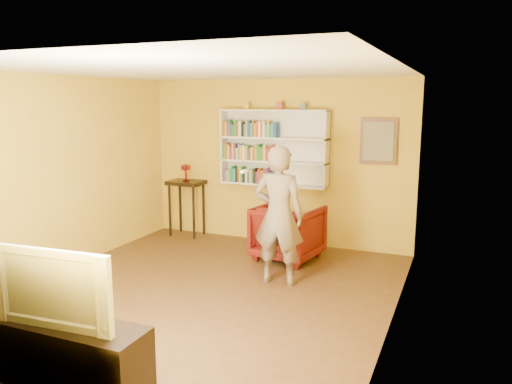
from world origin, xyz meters
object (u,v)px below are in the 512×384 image
(console_table, at_px, (186,190))
(tv_cabinet, at_px, (64,352))
(bookshelf, at_px, (275,148))
(television, at_px, (59,284))
(person, at_px, (279,215))
(ruby_lustre, at_px, (186,169))
(armchair, at_px, (288,232))

(console_table, height_order, tv_cabinet, console_table)
(bookshelf, distance_m, tv_cabinet, 4.85)
(tv_cabinet, bearing_deg, console_table, 108.10)
(bookshelf, bearing_deg, television, -91.51)
(person, bearing_deg, tv_cabinet, 69.68)
(ruby_lustre, xyz_separation_m, person, (2.31, -1.60, -0.28))
(ruby_lustre, xyz_separation_m, tv_cabinet, (1.47, -4.50, -0.91))
(console_table, height_order, person, person)
(armchair, xyz_separation_m, tv_cabinet, (-0.63, -3.90, -0.14))
(person, distance_m, tv_cabinet, 3.08)
(bookshelf, relative_size, person, 0.99)
(console_table, bearing_deg, television, -71.90)
(console_table, height_order, television, television)
(armchair, relative_size, television, 0.79)
(bookshelf, bearing_deg, armchair, -56.34)
(ruby_lustre, distance_m, armchair, 2.31)
(ruby_lustre, height_order, tv_cabinet, ruby_lustre)
(bookshelf, xyz_separation_m, ruby_lustre, (-1.59, -0.16, -0.41))
(ruby_lustre, relative_size, person, 0.16)
(armchair, distance_m, person, 1.14)
(armchair, bearing_deg, person, 111.74)
(armchair, distance_m, television, 3.98)
(console_table, relative_size, person, 0.54)
(person, bearing_deg, bookshelf, -71.94)
(bookshelf, distance_m, ruby_lustre, 1.65)
(ruby_lustre, bearing_deg, bookshelf, 5.72)
(tv_cabinet, bearing_deg, ruby_lustre, 108.10)
(console_table, xyz_separation_m, armchair, (2.10, -0.60, -0.39))
(ruby_lustre, bearing_deg, tv_cabinet, -71.90)
(ruby_lustre, bearing_deg, console_table, -21.80)
(console_table, distance_m, television, 4.73)
(ruby_lustre, height_order, person, person)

